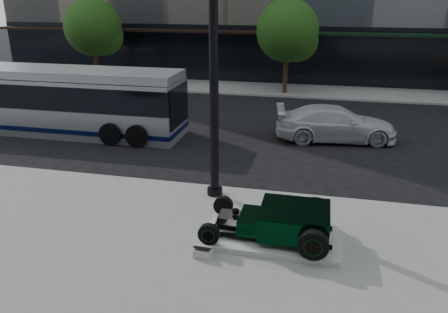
% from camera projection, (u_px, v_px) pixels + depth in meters
% --- Properties ---
extents(ground, '(120.00, 120.00, 0.00)m').
position_uv_depth(ground, '(224.00, 166.00, 16.25)').
color(ground, black).
rests_on(ground, ground).
extents(sidewalk_far, '(70.00, 4.00, 0.12)m').
position_uv_depth(sidewalk_far, '(271.00, 89.00, 29.01)').
color(sidewalk_far, gray).
rests_on(sidewalk_far, ground).
extents(street_trees, '(29.80, 3.80, 5.70)m').
position_uv_depth(street_trees, '(290.00, 33.00, 26.63)').
color(street_trees, black).
rests_on(street_trees, sidewalk_far).
extents(display_plinth, '(3.40, 1.80, 0.15)m').
position_uv_depth(display_plinth, '(272.00, 237.00, 11.17)').
color(display_plinth, silver).
rests_on(display_plinth, sidewalk_near).
extents(hot_rod, '(3.22, 2.00, 0.81)m').
position_uv_depth(hot_rod, '(286.00, 221.00, 10.92)').
color(hot_rod, black).
rests_on(hot_rod, display_plinth).
extents(info_plaque, '(0.42, 0.33, 0.31)m').
position_uv_depth(info_plaque, '(203.00, 252.00, 10.44)').
color(info_plaque, silver).
rests_on(info_plaque, sidewalk_near).
extents(lamppost, '(0.48, 0.48, 8.65)m').
position_uv_depth(lamppost, '(214.00, 66.00, 12.33)').
color(lamppost, black).
rests_on(lamppost, sidewalk_near).
extents(transit_bus, '(12.12, 2.88, 2.92)m').
position_uv_depth(transit_bus, '(54.00, 100.00, 19.93)').
color(transit_bus, '#A5AAAF').
rests_on(transit_bus, ground).
extents(white_sedan, '(5.39, 2.82, 1.49)m').
position_uv_depth(white_sedan, '(336.00, 124.00, 18.94)').
color(white_sedan, silver).
rests_on(white_sedan, ground).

